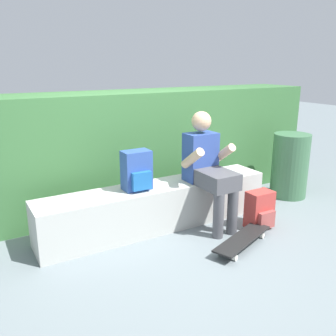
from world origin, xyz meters
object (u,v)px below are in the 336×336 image
Objects in this scene: skateboard_near_person at (243,239)px; backpack_on_ground at (260,210)px; person_skater at (208,166)px; backpack_on_bench at (137,171)px; trash_bin at (290,165)px; bench_main at (158,206)px.

skateboard_near_person is 0.52m from backpack_on_ground.
person_skater reaches higher than backpack_on_bench.
person_skater is 1.46× the size of trash_bin.
skateboard_near_person is 0.98× the size of trash_bin.
person_skater reaches higher than bench_main.
backpack_on_ground is at bearing -152.40° from trash_bin.
backpack_on_ground is at bearing -24.97° from backpack_on_bench.
backpack_on_bench is at bearing 155.03° from backpack_on_ground.
trash_bin is (1.96, -0.03, 0.18)m from bench_main.
backpack_on_bench is (-0.73, 0.20, -0.00)m from person_skater.
trash_bin is at bearing 27.89° from skateboard_near_person.
bench_main is 3.07× the size of trash_bin.
skateboard_near_person is at bearing -58.39° from bench_main.
bench_main is 6.39× the size of backpack_on_bench.
skateboard_near_person is at bearing -47.29° from backpack_on_bench.
backpack_on_bench reaches higher than bench_main.
backpack_on_bench is at bearing -177.73° from bench_main.
skateboard_near_person is 1.69m from trash_bin.
backpack_on_ground is (0.45, 0.24, 0.12)m from skateboard_near_person.
backpack_on_ground is 1.17m from trash_bin.
trash_bin is (1.46, 0.19, -0.25)m from person_skater.
trash_bin reaches higher than bench_main.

